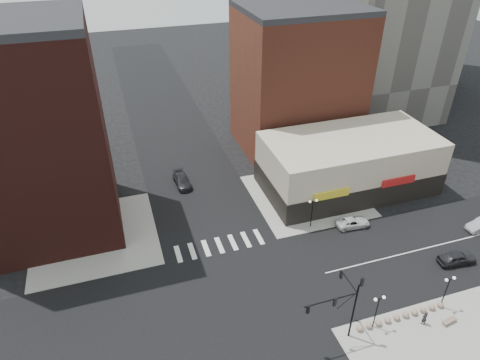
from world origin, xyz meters
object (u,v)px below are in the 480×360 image
street_lamp_se_b (448,285)px  street_lamp_ne (313,206)px  traffic_signal (344,301)px  dark_sedan_east (457,258)px  stone_bench (449,321)px  street_lamp_se_a (378,304)px  white_suv (353,222)px  dark_sedan_north (182,181)px  pedestrian (424,318)px

street_lamp_se_b → street_lamp_ne: size_ratio=1.00×
traffic_signal → dark_sedan_east: 19.02m
street_lamp_ne → stone_bench: street_lamp_ne is taller
street_lamp_ne → dark_sedan_east: size_ratio=0.94×
street_lamp_se_a → white_suv: bearing=66.8°
street_lamp_se_a → dark_sedan_east: 15.20m
dark_sedan_north → stone_bench: 38.46m
street_lamp_se_b → stone_bench: street_lamp_se_b is taller
traffic_signal → white_suv: traffic_signal is taller
white_suv → pedestrian: pedestrian is taller
traffic_signal → street_lamp_se_b: (11.76, -0.17, -1.67)m
street_lamp_se_b → dark_sedan_east: street_lamp_se_b is taller
traffic_signal → pedestrian: bearing=-9.0°
white_suv → pedestrian: bearing=-179.4°
dark_sedan_east → pedestrian: 11.08m
white_suv → stone_bench: (1.24, -16.43, -0.29)m
traffic_signal → street_lamp_ne: bearing=73.3°
white_suv → dark_sedan_east: dark_sedan_east is taller
white_suv → dark_sedan_east: (7.96, -9.63, 0.14)m
traffic_signal → street_lamp_se_a: size_ratio=1.87×
street_lamp_se_a → stone_bench: size_ratio=2.50×
dark_sedan_east → pedestrian: pedestrian is taller
traffic_signal → stone_bench: traffic_signal is taller
street_lamp_se_b → pedestrian: (-3.08, -1.21, -2.36)m
street_lamp_se_b → dark_sedan_north: bearing=124.0°
dark_sedan_north → dark_sedan_east: bearing=-47.5°
dark_sedan_north → white_suv: bearing=-44.2°
stone_bench → dark_sedan_north: bearing=113.1°
street_lamp_ne → pedestrian: 17.81m
white_suv → dark_sedan_north: bearing=54.6°
street_lamp_se_a → stone_bench: 8.25m
street_lamp_se_a → street_lamp_se_b: 8.00m
traffic_signal → street_lamp_se_a: bearing=-2.6°
stone_bench → white_suv: bearing=85.8°
dark_sedan_east → pedestrian: size_ratio=2.73×
dark_sedan_north → stone_bench: dark_sedan_north is taller
traffic_signal → stone_bench: size_ratio=4.67×
pedestrian → dark_sedan_east: bearing=-142.3°
traffic_signal → street_lamp_se_a: traffic_signal is taller
street_lamp_se_a → white_suv: size_ratio=0.94×
white_suv → street_lamp_ne: bearing=79.2°
dark_sedan_north → pedestrian: 36.56m
street_lamp_se_b → street_lamp_ne: (-7.00, 16.00, 0.00)m
street_lamp_se_a → street_lamp_ne: (1.00, 16.00, 0.00)m
white_suv → dark_sedan_north: dark_sedan_north is taller
pedestrian → stone_bench: (2.53, -0.72, -0.61)m
street_lamp_se_a → white_suv: 16.00m
street_lamp_se_a → pedestrian: 5.59m
street_lamp_se_a → dark_sedan_east: (14.18, 4.87, -2.53)m
traffic_signal → dark_sedan_north: size_ratio=1.55×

